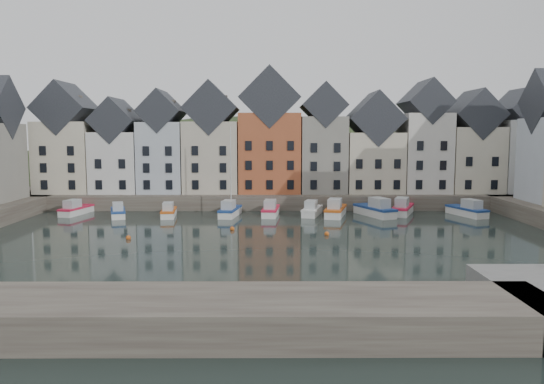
{
  "coord_description": "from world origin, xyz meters",
  "views": [
    {
      "loc": [
        0.1,
        -48.95,
        10.59
      ],
      "look_at": [
        0.33,
        6.0,
        4.41
      ],
      "focal_mm": 35.0,
      "sensor_mm": 36.0,
      "label": 1
    }
  ],
  "objects": [
    {
      "name": "boat_c",
      "position": [
        -12.68,
        17.23,
        0.62
      ],
      "size": [
        2.27,
        5.6,
        2.09
      ],
      "rotation": [
        0.0,
        0.0,
        0.11
      ],
      "color": "silver",
      "rests_on": "ground"
    },
    {
      "name": "far_quay",
      "position": [
        0.0,
        30.0,
        1.0
      ],
      "size": [
        90.0,
        16.0,
        2.0
      ],
      "primitive_type": "cube",
      "color": "#433A34",
      "rests_on": "ground"
    },
    {
      "name": "ground",
      "position": [
        0.0,
        0.0,
        0.0
      ],
      "size": [
        260.0,
        260.0,
        0.0
      ],
      "primitive_type": "plane",
      "color": "black",
      "rests_on": "ground"
    },
    {
      "name": "mooring_buoys",
      "position": [
        -4.0,
        5.33,
        0.15
      ],
      "size": [
        20.5,
        5.5,
        0.5
      ],
      "color": "#C05216",
      "rests_on": "ground"
    },
    {
      "name": "boat_a",
      "position": [
        -25.07,
        19.02,
        0.66
      ],
      "size": [
        2.98,
        6.05,
        2.23
      ],
      "rotation": [
        0.0,
        0.0,
        -0.21
      ],
      "color": "silver",
      "rests_on": "ground"
    },
    {
      "name": "boat_d",
      "position": [
        -4.98,
        17.64,
        0.75
      ],
      "size": [
        2.77,
        6.27,
        11.58
      ],
      "rotation": [
        0.0,
        0.0,
        -0.15
      ],
      "color": "silver",
      "rests_on": "ground"
    },
    {
      "name": "hillside",
      "position": [
        0.02,
        56.0,
        -17.96
      ],
      "size": [
        153.6,
        70.4,
        64.0
      ],
      "color": "#203219",
      "rests_on": "ground"
    },
    {
      "name": "near_wall",
      "position": [
        -10.0,
        -22.0,
        1.0
      ],
      "size": [
        50.0,
        6.0,
        2.0
      ],
      "primitive_type": "cube",
      "color": "#433A34",
      "rests_on": "ground"
    },
    {
      "name": "boat_g",
      "position": [
        8.44,
        17.55,
        0.76
      ],
      "size": [
        3.68,
        6.97,
        2.56
      ],
      "rotation": [
        0.0,
        0.0,
        -0.25
      ],
      "color": "silver",
      "rests_on": "ground"
    },
    {
      "name": "boat_f",
      "position": [
        5.51,
        18.27,
        0.66
      ],
      "size": [
        3.25,
        6.03,
        2.21
      ],
      "rotation": [
        0.0,
        0.0,
        -0.27
      ],
      "color": "silver",
      "rests_on": "ground"
    },
    {
      "name": "far_terrace",
      "position": [
        3.21,
        28.0,
        8.88
      ],
      "size": [
        72.37,
        8.16,
        17.78
      ],
      "color": "beige",
      "rests_on": "far_quay"
    },
    {
      "name": "boat_i",
      "position": [
        17.35,
        19.04,
        0.75
      ],
      "size": [
        4.36,
        6.8,
        2.5
      ],
      "rotation": [
        0.0,
        0.0,
        -0.39
      ],
      "color": "silver",
      "rests_on": "ground"
    },
    {
      "name": "boat_b",
      "position": [
        -19.03,
        17.07,
        0.63
      ],
      "size": [
        3.23,
        5.74,
        2.1
      ],
      "rotation": [
        0.0,
        0.0,
        0.3
      ],
      "color": "silver",
      "rests_on": "ground"
    },
    {
      "name": "boat_e",
      "position": [
        0.2,
        18.09,
        0.69
      ],
      "size": [
        2.45,
        6.19,
        2.32
      ],
      "rotation": [
        0.0,
        0.0,
        -0.1
      ],
      "color": "silver",
      "rests_on": "ground"
    },
    {
      "name": "boat_j",
      "position": [
        25.32,
        17.69,
        0.72
      ],
      "size": [
        3.83,
        6.61,
        2.42
      ],
      "rotation": [
        0.0,
        0.0,
        0.32
      ],
      "color": "silver",
      "rests_on": "ground"
    },
    {
      "name": "boat_h",
      "position": [
        13.55,
        17.61,
        0.8
      ],
      "size": [
        4.68,
        7.27,
        2.68
      ],
      "rotation": [
        0.0,
        0.0,
        0.4
      ],
      "color": "silver",
      "rests_on": "ground"
    }
  ]
}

